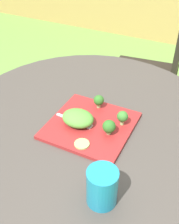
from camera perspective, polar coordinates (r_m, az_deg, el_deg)
The scene contains 11 objects.
ground_plane at distance 1.65m, azimuth -0.16°, elevation -20.66°, with size 12.00×12.00×0.00m, color #669342.
patio_table at distance 1.25m, azimuth -0.20°, elevation -8.21°, with size 1.06×1.06×0.72m.
patio_chair at distance 1.92m, azimuth 13.86°, elevation 9.20°, with size 0.49×0.49×0.90m.
salad_plate at distance 1.04m, azimuth 0.24°, elevation -2.75°, with size 0.30×0.30×0.01m, color maroon.
drinking_glass at distance 0.79m, azimuth 2.58°, elevation -15.34°, with size 0.09×0.09×0.12m.
fork at distance 1.04m, azimuth -2.52°, elevation -2.02°, with size 0.15×0.03×0.00m.
lettuce_mound at distance 1.02m, azimuth -2.57°, elevation -1.21°, with size 0.12×0.10×0.05m, color #519338.
broccoli_floret_0 at distance 0.98m, azimuth 4.02°, elevation -3.00°, with size 0.05×0.05×0.06m.
broccoli_floret_1 at distance 1.10m, azimuth 1.91°, elevation 2.39°, with size 0.04×0.04×0.05m.
broccoli_floret_2 at distance 1.02m, azimuth 6.78°, elevation -0.96°, with size 0.04×0.04×0.06m.
cucumber_slice_0 at distance 0.95m, azimuth -1.57°, elevation -6.55°, with size 0.05×0.05×0.01m, color #8EB766.
Camera 1 is at (0.39, -0.78, 1.40)m, focal length 44.64 mm.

